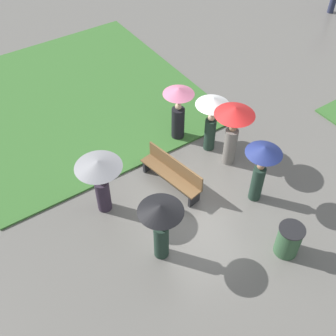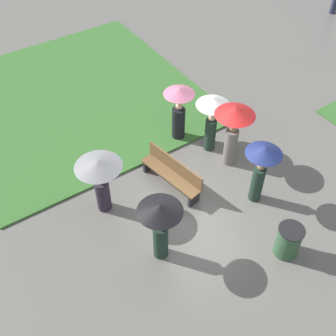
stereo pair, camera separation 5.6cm
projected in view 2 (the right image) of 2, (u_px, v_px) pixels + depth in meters
The scene contains 10 objects.
ground_plane at pixel (202, 199), 11.47m from camera, with size 90.00×90.00×0.00m, color #66635E.
lawn_patch_near at pixel (75, 97), 14.67m from camera, with size 8.25×7.94×0.06m.
park_bench at pixel (172, 173), 11.52m from camera, with size 2.04×0.77×0.90m.
trash_bin at pixel (288, 241), 9.99m from camera, with size 0.63×0.63×0.89m.
crowd_person_white at pixel (212, 113), 11.95m from camera, with size 0.97×0.97×1.88m.
crowd_person_black at pixel (160, 222), 9.36m from camera, with size 1.04×1.04×1.85m.
crowd_person_navy at pixel (261, 165), 10.59m from camera, with size 0.93×0.93×1.87m.
crowd_person_grey at pixel (100, 175), 10.38m from camera, with size 1.18×1.18×1.75m.
crowd_person_pink at pixel (179, 108), 12.44m from camera, with size 0.93×0.93×1.85m.
crowd_person_red at pixel (234, 125), 11.49m from camera, with size 1.11×1.11×1.99m.
Camera 2 is at (5.66, -4.84, 8.81)m, focal length 45.00 mm.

